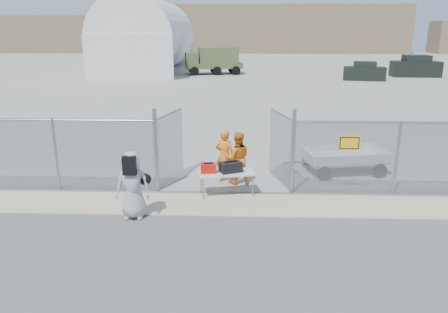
{
  "coord_description": "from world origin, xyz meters",
  "views": [
    {
      "loc": [
        0.45,
        -10.24,
        4.71
      ],
      "look_at": [
        0.0,
        2.0,
        1.1
      ],
      "focal_mm": 35.0,
      "sensor_mm": 36.0,
      "label": 1
    }
  ],
  "objects_px": {
    "security_worker_right": "(237,158)",
    "visitor": "(133,185)",
    "utility_trailer": "(343,160)",
    "folding_table": "(227,184)",
    "security_worker_left": "(225,156)"
  },
  "relations": [
    {
      "from": "utility_trailer",
      "to": "security_worker_left",
      "type": "bearing_deg",
      "value": -174.49
    },
    {
      "from": "security_worker_left",
      "to": "utility_trailer",
      "type": "distance_m",
      "value": 4.17
    },
    {
      "from": "visitor",
      "to": "utility_trailer",
      "type": "distance_m",
      "value": 7.39
    },
    {
      "from": "folding_table",
      "to": "utility_trailer",
      "type": "distance_m",
      "value": 4.51
    },
    {
      "from": "security_worker_left",
      "to": "folding_table",
      "type": "bearing_deg",
      "value": 111.16
    },
    {
      "from": "folding_table",
      "to": "utility_trailer",
      "type": "height_order",
      "value": "utility_trailer"
    },
    {
      "from": "folding_table",
      "to": "security_worker_left",
      "type": "bearing_deg",
      "value": 82.73
    },
    {
      "from": "folding_table",
      "to": "visitor",
      "type": "bearing_deg",
      "value": -156.19
    },
    {
      "from": "security_worker_right",
      "to": "visitor",
      "type": "height_order",
      "value": "visitor"
    },
    {
      "from": "security_worker_right",
      "to": "utility_trailer",
      "type": "relative_size",
      "value": 0.48
    },
    {
      "from": "utility_trailer",
      "to": "visitor",
      "type": "bearing_deg",
      "value": -158.27
    },
    {
      "from": "security_worker_left",
      "to": "security_worker_right",
      "type": "xyz_separation_m",
      "value": [
        0.4,
        -0.15,
        -0.02
      ]
    },
    {
      "from": "security_worker_right",
      "to": "utility_trailer",
      "type": "distance_m",
      "value": 3.84
    },
    {
      "from": "visitor",
      "to": "folding_table",
      "type": "bearing_deg",
      "value": 36.45
    },
    {
      "from": "security_worker_left",
      "to": "utility_trailer",
      "type": "height_order",
      "value": "security_worker_left"
    }
  ]
}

